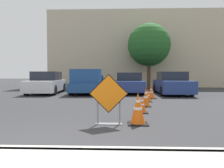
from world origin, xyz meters
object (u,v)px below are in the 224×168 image
object	(u,v)px
traffic_cone_fifth	(151,92)
pickup_truck	(88,83)
traffic_cone_third	(146,97)
parked_car_nearest	(47,83)
parked_car_third	(172,84)
road_closed_sign	(109,98)
traffic_cone_fourth	(148,96)
traffic_cone_second	(142,105)
traffic_cone_nearest	(138,109)
parked_car_second	(129,83)

from	to	relation	value
traffic_cone_fifth	pickup_truck	distance (m)	4.89
traffic_cone_third	parked_car_nearest	xyz separation A→B (m)	(-6.03, 5.81, 0.31)
parked_car_nearest	parked_car_third	world-z (taller)	parked_car_nearest
road_closed_sign	traffic_cone_third	distance (m)	3.48
traffic_cone_fourth	parked_car_third	size ratio (longest dim) A/B	0.13
road_closed_sign	traffic_cone_second	world-z (taller)	road_closed_sign
traffic_cone_nearest	parked_car_second	distance (m)	9.45
traffic_cone_fourth	parked_car_third	bearing A→B (deg)	63.06
pickup_truck	parked_car_second	xyz separation A→B (m)	(2.77, 0.45, -0.07)
traffic_cone_second	road_closed_sign	bearing A→B (deg)	-120.79
traffic_cone_nearest	parked_car_third	distance (m)	9.20
traffic_cone_second	traffic_cone_third	size ratio (longest dim) A/B	0.76
parked_car_third	traffic_cone_fourth	bearing A→B (deg)	63.90
parked_car_nearest	parked_car_third	xyz separation A→B (m)	(8.38, -0.19, -0.01)
road_closed_sign	parked_car_second	world-z (taller)	parked_car_second
traffic_cone_third	parked_car_second	world-z (taller)	parked_car_second
parked_car_nearest	traffic_cone_fifth	bearing A→B (deg)	152.97
traffic_cone_third	parked_car_second	bearing A→B (deg)	94.03
traffic_cone_fifth	parked_car_third	bearing A→B (deg)	57.61
traffic_cone_fourth	parked_car_third	xyz separation A→B (m)	(2.08, 4.09, 0.38)
road_closed_sign	parked_car_third	size ratio (longest dim) A/B	0.29
traffic_cone_third	traffic_cone_fourth	bearing A→B (deg)	80.03
traffic_cone_fourth	parked_car_third	distance (m)	4.60
road_closed_sign	traffic_cone_third	xyz separation A→B (m)	(1.33, 3.20, -0.32)
road_closed_sign	parked_car_second	size ratio (longest dim) A/B	0.30
traffic_cone_third	parked_car_nearest	bearing A→B (deg)	136.08
traffic_cone_second	parked_car_third	distance (m)	7.56
traffic_cone_nearest	traffic_cone_fourth	xyz separation A→B (m)	(0.84, 4.63, -0.11)
pickup_truck	parked_car_third	world-z (taller)	pickup_truck
traffic_cone_fourth	traffic_cone_third	bearing A→B (deg)	-99.97
traffic_cone_fifth	parked_car_third	world-z (taller)	parked_car_third
traffic_cone_third	traffic_cone_fifth	bearing A→B (deg)	77.90
traffic_cone_third	pickup_truck	distance (m)	6.72
traffic_cone_second	traffic_cone_fourth	xyz separation A→B (m)	(0.56, 2.98, 0.01)
road_closed_sign	traffic_cone_fourth	size ratio (longest dim) A/B	2.15
traffic_cone_nearest	parked_car_third	xyz separation A→B (m)	(2.92, 8.72, 0.27)
road_closed_sign	parked_car_second	bearing A→B (deg)	84.70
traffic_cone_nearest	traffic_cone_fifth	world-z (taller)	traffic_cone_nearest
traffic_cone_second	parked_car_second	world-z (taller)	parked_car_second
traffic_cone_nearest	parked_car_third	bearing A→B (deg)	71.51
parked_car_nearest	traffic_cone_second	bearing A→B (deg)	124.91
road_closed_sign	traffic_cone_second	size ratio (longest dim) A/B	2.26
road_closed_sign	traffic_cone_third	size ratio (longest dim) A/B	1.72
traffic_cone_nearest	traffic_cone_second	world-z (taller)	traffic_cone_nearest
traffic_cone_fourth	pickup_truck	distance (m)	5.60
traffic_cone_fourth	pickup_truck	bearing A→B (deg)	128.64
traffic_cone_second	traffic_cone_fifth	distance (m)	4.45
road_closed_sign	parked_car_nearest	bearing A→B (deg)	117.57
traffic_cone_nearest	traffic_cone_third	size ratio (longest dim) A/B	1.08
pickup_truck	parked_car_second	size ratio (longest dim) A/B	1.21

